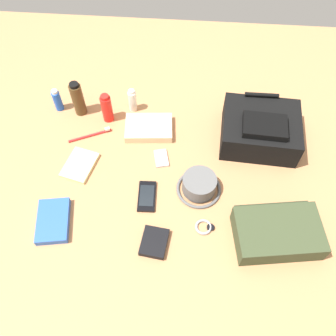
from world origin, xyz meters
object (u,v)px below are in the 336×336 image
deodorant_spray (57,100)px  bucket_hat (199,185)px  wristwatch (204,227)px  wallet (154,242)px  sunscreen_spray (107,108)px  cell_phone (147,196)px  toiletry_pouch (277,232)px  backpack (260,129)px  notepad (80,165)px  toothpaste_tube (132,101)px  folded_towel (149,128)px  paperback_novel (53,221)px  toothbrush (92,135)px  media_player (161,158)px  cologne_bottle (78,99)px

deodorant_spray → bucket_hat: bearing=-30.4°
wristwatch → wallet: wallet is taller
sunscreen_spray → cell_phone: bearing=-61.0°
toiletry_pouch → wristwatch: 0.26m
backpack → notepad: (-0.73, -0.20, -0.06)m
backpack → bucket_hat: (-0.24, -0.27, -0.03)m
deodorant_spray → sunscreen_spray: size_ratio=0.78×
wallet → deodorant_spray: bearing=136.0°
toothpaste_tube → wristwatch: toothpaste_tube is taller
folded_towel → paperback_novel: bearing=-123.2°
toiletry_pouch → toothbrush: (-0.74, 0.41, -0.03)m
paperback_novel → notepad: (0.04, 0.26, -0.01)m
backpack → wristwatch: bearing=-116.7°
toothpaste_tube → folded_towel: (0.08, -0.12, -0.04)m
sunscreen_spray → cell_phone: 0.44m
wristwatch → wallet: size_ratio=0.65×
paperback_novel → media_player: size_ratio=2.01×
bucket_hat → wristwatch: bearing=-80.7°
media_player → toothbrush: bearing=162.0°
bucket_hat → notepad: 0.49m
deodorant_spray → wallet: bearing=-51.3°
folded_towel → deodorant_spray: bearing=166.9°
paperback_novel → media_player: 0.49m
toothpaste_tube → wristwatch: size_ratio=1.64×
bucket_hat → paperback_novel: 0.56m
sunscreen_spray → toothbrush: size_ratio=0.83×
bucket_hat → wallet: (-0.15, -0.24, -0.02)m
cell_phone → media_player: (0.04, 0.18, -0.00)m
toiletry_pouch → deodorant_spray: deodorant_spray is taller
bucket_hat → wristwatch: (0.03, -0.16, -0.03)m
bucket_hat → wristwatch: 0.16m
bucket_hat → cologne_bottle: 0.65m
backpack → sunscreen_spray: bearing=174.3°
sunscreen_spray → media_player: bearing=-38.3°
cologne_bottle → toothpaste_tube: (0.23, 0.03, -0.03)m
sunscreen_spray → media_player: 0.33m
paperback_novel → folded_towel: 0.55m
deodorant_spray → toothpaste_tube: toothpaste_tube is taller
wristwatch → notepad: size_ratio=0.47×
toiletry_pouch → cell_phone: (-0.48, 0.13, -0.03)m
bucket_hat → folded_towel: (-0.23, 0.28, -0.01)m
backpack → toothbrush: (-0.71, -0.03, -0.06)m
media_player → folded_towel: size_ratio=0.47×
bucket_hat → deodorant_spray: 0.74m
sunscreen_spray → folded_towel: size_ratio=0.72×
toiletry_pouch → media_player: (-0.44, 0.31, -0.04)m
cologne_bottle → folded_towel: bearing=-15.0°
paperback_novel → wallet: (0.38, -0.05, -0.00)m
bucket_hat → deodorant_spray: bearing=149.6°
notepad → folded_towel: (0.26, 0.21, 0.01)m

